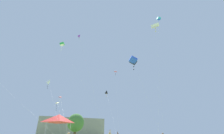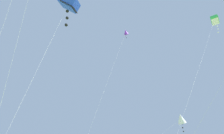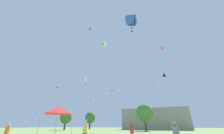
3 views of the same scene
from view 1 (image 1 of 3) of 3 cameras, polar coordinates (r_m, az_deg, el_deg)
The scene contains 13 objects.
distant_building at distance 67.96m, azimuth -15.29°, elevation -21.72°, with size 25.47×8.77×7.94m, color gray.
tree_near_right at distance 52.46m, azimuth -13.65°, elevation -19.95°, with size 5.25×4.72×7.92m.
festival_tent at distance 23.61m, azimuth -19.65°, elevation -17.97°, with size 3.32×3.32×4.08m.
kite_red_delta_0 at distance 41.98m, azimuth -19.23°, elevation -10.92°, with size 1.16×24.59×10.76m.
kite_white_box_1 at distance 37.95m, azimuth 16.04°, elevation 14.91°, with size 5.09×3.61×25.86m.
kite_black_diamond_2 at distance 49.04m, azimuth -2.12°, elevation -9.44°, with size 5.94×19.39×14.86m.
kite_green_box_3 at distance 45.35m, azimuth -18.46°, elevation 8.21°, with size 11.02×13.99×25.59m.
kite_blue_box_4 at distance 28.78m, azimuth 8.06°, elevation 2.58°, with size 3.77×2.83×15.25m.
kite_white_diamond_5 at distance 34.05m, azimuth -22.96°, elevation -5.07°, with size 3.31×15.57×12.45m.
kite_yellow_delta_6 at distance 32.04m, azimuth -20.20°, elevation -12.91°, with size 1.13×14.42×7.47m.
kite_purple_diamond_7 at distance 32.68m, azimuth -12.31°, elevation 11.50°, with size 4.64×6.05×20.85m.
kite_red_delta_9 at distance 45.56m, azimuth 1.35°, elevation -1.89°, with size 6.49×13.80×19.36m.
kite_cyan_box_10 at distance 43.73m, azimuth 17.37°, elevation 17.13°, with size 8.34×4.01×30.28m.
Camera 1 is at (-9.45, -15.76, 1.28)m, focal length 24.00 mm.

